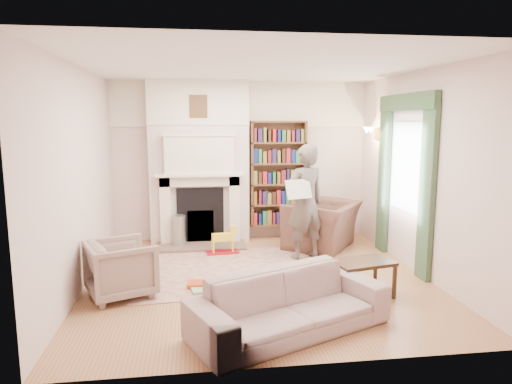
{
  "coord_description": "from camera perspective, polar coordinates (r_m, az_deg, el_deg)",
  "views": [
    {
      "loc": [
        -0.82,
        -5.87,
        2.12
      ],
      "look_at": [
        0.0,
        0.25,
        1.15
      ],
      "focal_mm": 32.0,
      "sensor_mm": 36.0,
      "label": 1
    }
  ],
  "objects": [
    {
      "name": "floor",
      "position": [
        6.3,
        0.31,
        -10.75
      ],
      "size": [
        4.5,
        4.5,
        0.0
      ],
      "primitive_type": "plane",
      "color": "olive",
      "rests_on": "ground"
    },
    {
      "name": "ceiling",
      "position": [
        5.97,
        0.33,
        15.47
      ],
      "size": [
        4.5,
        4.5,
        0.0
      ],
      "primitive_type": "plane",
      "rotation": [
        3.14,
        0.0,
        0.0
      ],
      "color": "white",
      "rests_on": "wall_back"
    },
    {
      "name": "wall_back",
      "position": [
        8.2,
        -1.86,
        3.88
      ],
      "size": [
        4.5,
        0.0,
        4.5
      ],
      "primitive_type": "plane",
      "rotation": [
        1.57,
        0.0,
        0.0
      ],
      "color": "beige",
      "rests_on": "floor"
    },
    {
      "name": "wall_front",
      "position": [
        3.78,
        5.03,
        -2.09
      ],
      "size": [
        4.5,
        0.0,
        4.5
      ],
      "primitive_type": "plane",
      "rotation": [
        -1.57,
        0.0,
        0.0
      ],
      "color": "beige",
      "rests_on": "floor"
    },
    {
      "name": "wall_left",
      "position": [
        6.09,
        -21.16,
        1.53
      ],
      "size": [
        0.0,
        4.5,
        4.5
      ],
      "primitive_type": "plane",
      "rotation": [
        1.57,
        0.0,
        1.57
      ],
      "color": "beige",
      "rests_on": "floor"
    },
    {
      "name": "wall_right",
      "position": [
        6.67,
        19.86,
        2.19
      ],
      "size": [
        0.0,
        4.5,
        4.5
      ],
      "primitive_type": "plane",
      "rotation": [
        1.57,
        0.0,
        -1.57
      ],
      "color": "beige",
      "rests_on": "floor"
    },
    {
      "name": "fireplace",
      "position": [
        7.96,
        -7.1,
        3.57
      ],
      "size": [
        1.7,
        0.58,
        2.8
      ],
      "color": "beige",
      "rests_on": "floor"
    },
    {
      "name": "bookcase",
      "position": [
        8.18,
        2.78,
        2.28
      ],
      "size": [
        1.0,
        0.24,
        1.85
      ],
      "primitive_type": "cube",
      "color": "brown",
      "rests_on": "floor"
    },
    {
      "name": "window",
      "position": [
        7.01,
        18.28,
        2.99
      ],
      "size": [
        0.02,
        0.9,
        1.3
      ],
      "primitive_type": "cube",
      "color": "silver",
      "rests_on": "wall_right"
    },
    {
      "name": "curtain_left",
      "position": [
        6.4,
        20.6,
        0.09
      ],
      "size": [
        0.07,
        0.32,
        2.4
      ],
      "primitive_type": "cube",
      "color": "#30472E",
      "rests_on": "floor"
    },
    {
      "name": "curtain_right",
      "position": [
        7.65,
        15.68,
        1.69
      ],
      "size": [
        0.07,
        0.32,
        2.4
      ],
      "primitive_type": "cube",
      "color": "#30472E",
      "rests_on": "floor"
    },
    {
      "name": "pelmet",
      "position": [
        6.96,
        18.32,
        10.62
      ],
      "size": [
        0.09,
        1.7,
        0.24
      ],
      "primitive_type": "cube",
      "color": "#30472E",
      "rests_on": "wall_right"
    },
    {
      "name": "wall_sconce",
      "position": [
        7.91,
        13.61,
        7.08
      ],
      "size": [
        0.2,
        0.24,
        0.24
      ],
      "primitive_type": null,
      "color": "gold",
      "rests_on": "wall_right"
    },
    {
      "name": "rug",
      "position": [
        6.61,
        -3.53,
        -9.73
      ],
      "size": [
        2.82,
        2.25,
        0.01
      ],
      "primitive_type": "cube",
      "rotation": [
        0.0,
        0.0,
        0.08
      ],
      "color": "#C2B692",
      "rests_on": "floor"
    },
    {
      "name": "armchair_reading",
      "position": [
        7.77,
        8.27,
        -4.08
      ],
      "size": [
        1.54,
        1.57,
        0.77
      ],
      "primitive_type": "imported",
      "rotation": [
        0.0,
        0.0,
        4.06
      ],
      "color": "#472C26",
      "rests_on": "floor"
    },
    {
      "name": "armchair_left",
      "position": [
        5.84,
        -16.51,
        -9.15
      ],
      "size": [
        0.99,
        0.98,
        0.69
      ],
      "primitive_type": "imported",
      "rotation": [
        0.0,
        0.0,
        1.97
      ],
      "color": "#A59C88",
      "rests_on": "floor"
    },
    {
      "name": "sofa",
      "position": [
        4.74,
        4.29,
        -13.72
      ],
      "size": [
        2.19,
        1.56,
        0.6
      ],
      "primitive_type": "imported",
      "rotation": [
        0.0,
        0.0,
        0.42
      ],
      "color": "#B1A192",
      "rests_on": "floor"
    },
    {
      "name": "man_reading",
      "position": [
        6.99,
        6.15,
        -1.29
      ],
      "size": [
        0.75,
        0.62,
        1.77
      ],
      "primitive_type": "imported",
      "rotation": [
        0.0,
        0.0,
        3.48
      ],
      "color": "#544A43",
      "rests_on": "floor"
    },
    {
      "name": "newspaper",
      "position": [
        6.72,
        5.35,
        0.35
      ],
      "size": [
        0.43,
        0.25,
        0.28
      ],
      "primitive_type": "cube",
      "rotation": [
        -0.35,
        0.0,
        0.34
      ],
      "color": "silver",
      "rests_on": "man_reading"
    },
    {
      "name": "coffee_table",
      "position": [
        5.76,
        13.15,
        -10.51
      ],
      "size": [
        0.78,
        0.59,
        0.45
      ],
      "primitive_type": null,
      "rotation": [
        0.0,
        0.0,
        0.22
      ],
      "color": "#301E10",
      "rests_on": "floor"
    },
    {
      "name": "paraffin_heater",
      "position": [
        7.81,
        -9.63,
        -4.87
      ],
      "size": [
        0.31,
        0.31,
        0.55
      ],
      "primitive_type": "cylinder",
      "rotation": [
        0.0,
        0.0,
        0.33
      ],
      "color": "#A4A7AC",
      "rests_on": "floor"
    },
    {
      "name": "rocking_horse",
      "position": [
        7.34,
        -4.23,
        -6.05
      ],
      "size": [
        0.54,
        0.27,
        0.45
      ],
      "primitive_type": null,
      "rotation": [
        0.0,
        0.0,
        0.12
      ],
      "color": "yellow",
      "rests_on": "rug"
    },
    {
      "name": "board_game",
      "position": [
        5.95,
        -6.28,
        -11.74
      ],
      "size": [
        0.45,
        0.45,
        0.03
      ],
      "primitive_type": "cube",
      "rotation": [
        0.0,
        0.0,
        0.17
      ],
      "color": "#DCCA4D",
      "rests_on": "rug"
    },
    {
      "name": "game_box_lid",
      "position": [
        6.02,
        -6.94,
        -11.38
      ],
      "size": [
        0.35,
        0.24,
        0.06
      ],
      "primitive_type": "cube",
      "rotation": [
        0.0,
        0.0,
        -0.05
      ],
      "color": "red",
      "rests_on": "rug"
    },
    {
      "name": "comic_annuals",
      "position": [
        5.83,
        3.54,
        -12.21
      ],
      "size": [
        0.64,
        0.45,
        0.02
      ],
      "color": "red",
      "rests_on": "rug"
    }
  ]
}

